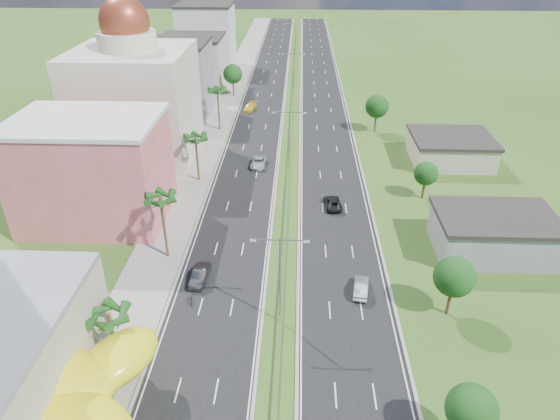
# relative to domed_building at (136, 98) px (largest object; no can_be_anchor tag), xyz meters

# --- Properties ---
(ground) EXTENTS (500.00, 500.00, 0.00)m
(ground) POSITION_rel_domed_building_xyz_m (28.00, -55.00, -11.35)
(ground) COLOR #2D5119
(ground) RESTS_ON ground
(road_left) EXTENTS (11.00, 260.00, 0.04)m
(road_left) POSITION_rel_domed_building_xyz_m (20.50, 35.00, -11.33)
(road_left) COLOR black
(road_left) RESTS_ON ground
(road_right) EXTENTS (11.00, 260.00, 0.04)m
(road_right) POSITION_rel_domed_building_xyz_m (35.50, 35.00, -11.33)
(road_right) COLOR black
(road_right) RESTS_ON ground
(sidewalk_left) EXTENTS (7.00, 260.00, 0.12)m
(sidewalk_left) POSITION_rel_domed_building_xyz_m (11.00, 35.00, -11.29)
(sidewalk_left) COLOR gray
(sidewalk_left) RESTS_ON ground
(median_guardrail) EXTENTS (0.10, 216.06, 0.76)m
(median_guardrail) POSITION_rel_domed_building_xyz_m (28.00, 16.99, -10.74)
(median_guardrail) COLOR gray
(median_guardrail) RESTS_ON ground
(streetlight_median_b) EXTENTS (6.04, 0.25, 11.00)m
(streetlight_median_b) POSITION_rel_domed_building_xyz_m (28.00, -45.00, -4.61)
(streetlight_median_b) COLOR gray
(streetlight_median_b) RESTS_ON ground
(streetlight_median_c) EXTENTS (6.04, 0.25, 11.00)m
(streetlight_median_c) POSITION_rel_domed_building_xyz_m (28.00, -5.00, -4.61)
(streetlight_median_c) COLOR gray
(streetlight_median_c) RESTS_ON ground
(streetlight_median_d) EXTENTS (6.04, 0.25, 11.00)m
(streetlight_median_d) POSITION_rel_domed_building_xyz_m (28.00, 40.00, -4.61)
(streetlight_median_d) COLOR gray
(streetlight_median_d) RESTS_ON ground
(streetlight_median_e) EXTENTS (6.04, 0.25, 11.00)m
(streetlight_median_e) POSITION_rel_domed_building_xyz_m (28.00, 85.00, -4.61)
(streetlight_median_e) COLOR gray
(streetlight_median_e) RESTS_ON ground
(lime_canopy) EXTENTS (18.00, 15.00, 7.40)m
(lime_canopy) POSITION_rel_domed_building_xyz_m (8.00, -59.00, -6.36)
(lime_canopy) COLOR yellow
(lime_canopy) RESTS_ON ground
(pink_shophouse) EXTENTS (20.00, 15.00, 15.00)m
(pink_shophouse) POSITION_rel_domed_building_xyz_m (0.00, -23.00, -3.85)
(pink_shophouse) COLOR #C95B52
(pink_shophouse) RESTS_ON ground
(domed_building) EXTENTS (20.00, 20.00, 28.70)m
(domed_building) POSITION_rel_domed_building_xyz_m (0.00, 0.00, 0.00)
(domed_building) COLOR beige
(domed_building) RESTS_ON ground
(midrise_grey) EXTENTS (16.00, 15.00, 16.00)m
(midrise_grey) POSITION_rel_domed_building_xyz_m (1.00, 25.00, -3.35)
(midrise_grey) COLOR gray
(midrise_grey) RESTS_ON ground
(midrise_beige) EXTENTS (16.00, 15.00, 13.00)m
(midrise_beige) POSITION_rel_domed_building_xyz_m (1.00, 47.00, -4.85)
(midrise_beige) COLOR #AEA590
(midrise_beige) RESTS_ON ground
(midrise_white) EXTENTS (16.00, 15.00, 18.00)m
(midrise_white) POSITION_rel_domed_building_xyz_m (1.00, 70.00, -2.35)
(midrise_white) COLOR silver
(midrise_white) RESTS_ON ground
(shed_near) EXTENTS (15.00, 10.00, 5.00)m
(shed_near) POSITION_rel_domed_building_xyz_m (56.00, -30.00, -8.85)
(shed_near) COLOR gray
(shed_near) RESTS_ON ground
(shed_far) EXTENTS (14.00, 12.00, 4.40)m
(shed_far) POSITION_rel_domed_building_xyz_m (58.00, -0.00, -9.15)
(shed_far) COLOR #AEA590
(shed_far) RESTS_ON ground
(palm_tree_b) EXTENTS (3.60, 3.60, 8.10)m
(palm_tree_b) POSITION_rel_domed_building_xyz_m (12.50, -53.00, -4.29)
(palm_tree_b) COLOR #47301C
(palm_tree_b) RESTS_ON ground
(palm_tree_c) EXTENTS (3.60, 3.60, 9.60)m
(palm_tree_c) POSITION_rel_domed_building_xyz_m (12.50, -33.00, -2.85)
(palm_tree_c) COLOR #47301C
(palm_tree_c) RESTS_ON ground
(palm_tree_d) EXTENTS (3.60, 3.60, 8.60)m
(palm_tree_d) POSITION_rel_domed_building_xyz_m (12.50, -10.00, -3.81)
(palm_tree_d) COLOR #47301C
(palm_tree_d) RESTS_ON ground
(palm_tree_e) EXTENTS (3.60, 3.60, 9.40)m
(palm_tree_e) POSITION_rel_domed_building_xyz_m (12.50, 15.00, -3.05)
(palm_tree_e) COLOR #47301C
(palm_tree_e) RESTS_ON ground
(leafy_tree_lfar) EXTENTS (4.90, 4.90, 8.05)m
(leafy_tree_lfar) POSITION_rel_domed_building_xyz_m (12.50, 40.00, -5.78)
(leafy_tree_lfar) COLOR #47301C
(leafy_tree_lfar) RESTS_ON ground
(leafy_tree_ra) EXTENTS (4.20, 4.20, 6.90)m
(leafy_tree_ra) POSITION_rel_domed_building_xyz_m (44.00, -60.00, -6.58)
(leafy_tree_ra) COLOR #47301C
(leafy_tree_ra) RESTS_ON ground
(leafy_tree_rb) EXTENTS (4.55, 4.55, 7.47)m
(leafy_tree_rb) POSITION_rel_domed_building_xyz_m (47.00, -43.00, -6.18)
(leafy_tree_rb) COLOR #47301C
(leafy_tree_rb) RESTS_ON ground
(leafy_tree_rc) EXTENTS (3.85, 3.85, 6.33)m
(leafy_tree_rc) POSITION_rel_domed_building_xyz_m (50.00, -15.00, -6.98)
(leafy_tree_rc) COLOR #47301C
(leafy_tree_rc) RESTS_ON ground
(leafy_tree_rd) EXTENTS (4.90, 4.90, 8.05)m
(leafy_tree_rd) POSITION_rel_domed_building_xyz_m (46.00, 15.00, -5.78)
(leafy_tree_rd) COLOR #47301C
(leafy_tree_rd) RESTS_ON ground
(car_dark_left) EXTENTS (2.10, 5.04, 1.62)m
(car_dark_left) POSITION_rel_domed_building_xyz_m (17.80, -38.15, -10.50)
(car_dark_left) COLOR black
(car_dark_left) RESTS_ON road_left
(car_silver_mid_left) EXTENTS (2.71, 5.53, 1.51)m
(car_silver_mid_left) POSITION_rel_domed_building_xyz_m (22.41, -3.81, -10.56)
(car_silver_mid_left) COLOR #B0B2B8
(car_silver_mid_left) RESTS_ON road_left
(car_yellow_far_left) EXTENTS (3.01, 5.58, 1.54)m
(car_yellow_far_left) POSITION_rel_domed_building_xyz_m (17.94, 28.35, -10.55)
(car_yellow_far_left) COLOR yellow
(car_yellow_far_left) RESTS_ON road_left
(car_silver_right) EXTENTS (2.29, 4.85, 1.54)m
(car_silver_right) POSITION_rel_domed_building_xyz_m (37.54, -39.63, -10.55)
(car_silver_right) COLOR #94979B
(car_silver_right) RESTS_ON road_right
(car_dark_far_right) EXTENTS (2.86, 5.39, 1.44)m
(car_dark_far_right) POSITION_rel_domed_building_xyz_m (35.26, -18.61, -10.59)
(car_dark_far_right) COLOR black
(car_dark_far_right) RESTS_ON road_right
(motorcycle) EXTENTS (0.91, 2.00, 1.23)m
(motorcycle) POSITION_rel_domed_building_xyz_m (17.51, -42.23, -10.70)
(motorcycle) COLOR black
(motorcycle) RESTS_ON road_left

